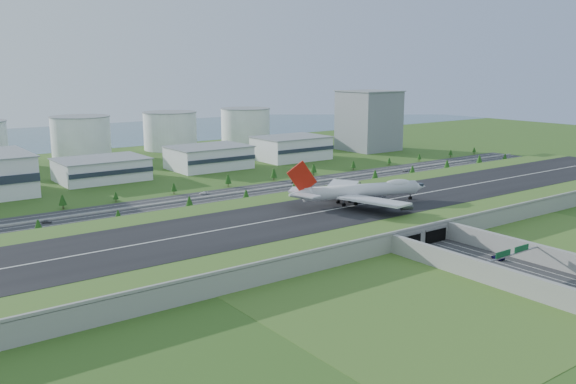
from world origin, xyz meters
TOP-DOWN VIEW (x-y plane):
  - ground at (0.00, 0.00)m, footprint 1200.00×1200.00m
  - airfield_deck at (0.00, -0.09)m, footprint 520.00×100.00m
  - underpass_road at (0.00, -99.42)m, footprint 38.80×120.40m
  - sign_gantry_near at (0.00, -95.04)m, footprint 38.70×0.70m
  - north_expressway at (0.00, 95.00)m, footprint 560.00×36.00m
  - tree_row at (12.57, 94.80)m, footprint 504.32×48.72m
  - hangar_mid_a at (-60.00, 190.00)m, footprint 58.00×42.00m
  - hangar_mid_b at (25.00, 190.00)m, footprint 58.00×42.00m
  - hangar_mid_c at (105.00, 190.00)m, footprint 58.00×42.00m
  - office_tower at (200.00, 195.00)m, footprint 46.00×46.00m
  - fuel_tank_b at (-35.00, 310.00)m, footprint 50.00×50.00m
  - fuel_tank_c at (50.00, 310.00)m, footprint 50.00×50.00m
  - fuel_tank_d at (135.00, 310.00)m, footprint 50.00×50.00m
  - bay_water at (0.00, 480.00)m, footprint 1200.00×260.00m
  - boeing_747 at (10.53, 2.40)m, footprint 77.05×71.74m
  - car_0 at (-8.05, -93.75)m, footprint 3.21×4.89m
  - car_1 at (-10.00, -121.53)m, footprint 2.20×5.10m
  - car_2 at (9.78, -82.25)m, footprint 3.81×6.40m
  - car_4 at (-124.49, 89.41)m, footprint 5.40×3.93m
  - car_5 at (41.40, 101.91)m, footprint 4.56×2.93m
  - car_6 at (138.50, 88.39)m, footprint 6.38×3.45m
  - car_7 at (-25.93, 105.19)m, footprint 5.69×3.75m

SIDE VIEW (x-z plane):
  - ground at x=0.00m, z-range 0.00..0.00m
  - bay_water at x=0.00m, z-range 0.00..0.06m
  - north_expressway at x=0.00m, z-range 0.00..0.12m
  - car_5 at x=41.40m, z-range 0.12..1.54m
  - car_7 at x=-25.93m, z-range 0.12..1.65m
  - car_0 at x=-8.05m, z-range 0.12..1.67m
  - car_1 at x=-10.00m, z-range 0.12..1.75m
  - car_2 at x=9.78m, z-range 0.12..1.79m
  - car_6 at x=138.50m, z-range 0.12..1.82m
  - car_4 at x=-124.49m, z-range 0.12..1.83m
  - underpass_road at x=0.00m, z-range -0.57..7.43m
  - airfield_deck at x=0.00m, z-range -0.48..8.72m
  - tree_row at x=12.57m, z-range 0.48..8.93m
  - sign_gantry_near at x=0.00m, z-range 2.05..11.85m
  - hangar_mid_a at x=-60.00m, z-range 0.00..15.00m
  - hangar_mid_b at x=25.00m, z-range 0.00..17.00m
  - hangar_mid_c at x=105.00m, z-range 0.00..19.00m
  - boeing_747 at x=10.53m, z-range 2.64..27.20m
  - fuel_tank_b at x=-35.00m, z-range 0.00..35.00m
  - fuel_tank_c at x=50.00m, z-range 0.00..35.00m
  - fuel_tank_d at x=135.00m, z-range 0.00..35.00m
  - office_tower at x=200.00m, z-range 0.00..55.00m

